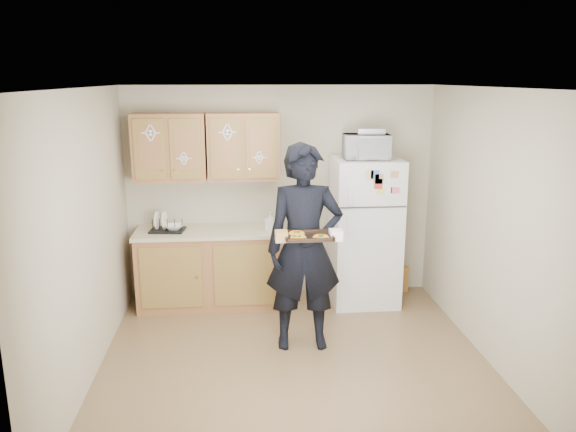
{
  "coord_description": "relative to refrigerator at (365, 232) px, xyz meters",
  "views": [
    {
      "loc": [
        -0.48,
        -4.72,
        2.59
      ],
      "look_at": [
        -0.03,
        0.45,
        1.3
      ],
      "focal_mm": 35.0,
      "sensor_mm": 36.0,
      "label": 1
    }
  ],
  "objects": [
    {
      "name": "pizza_front_right",
      "position": [
        -0.73,
        -1.44,
        0.37
      ],
      "size": [
        0.14,
        0.14,
        0.02
      ],
      "primitive_type": "cylinder",
      "color": "orange",
      "rests_on": "baking_tray"
    },
    {
      "name": "pizza_front_left",
      "position": [
        -0.93,
        -1.44,
        0.37
      ],
      "size": [
        0.14,
        0.14,
        0.02
      ],
      "primitive_type": "cylinder",
      "color": "orange",
      "rests_on": "baking_tray"
    },
    {
      "name": "wall_back",
      "position": [
        -0.95,
        0.37,
        0.4
      ],
      "size": [
        3.6,
        0.04,
        2.5
      ],
      "primitive_type": "cube",
      "color": "#B5AC93",
      "rests_on": "floor"
    },
    {
      "name": "floor",
      "position": [
        -0.95,
        -1.43,
        -0.85
      ],
      "size": [
        3.6,
        3.6,
        0.0
      ],
      "primitive_type": "plane",
      "color": "brown",
      "rests_on": "ground"
    },
    {
      "name": "cereal_box",
      "position": [
        0.52,
        0.24,
        -0.69
      ],
      "size": [
        0.2,
        0.07,
        0.32
      ],
      "primitive_type": "cube",
      "color": "gold",
      "rests_on": "floor"
    },
    {
      "name": "dish_rack",
      "position": [
        -2.25,
        0.04,
        0.13
      ],
      "size": [
        0.41,
        0.32,
        0.15
      ],
      "primitive_type": "cube",
      "rotation": [
        0.0,
        0.0,
        -0.12
      ],
      "color": "black",
      "rests_on": "countertop"
    },
    {
      "name": "wall_right",
      "position": [
        0.85,
        -1.43,
        0.4
      ],
      "size": [
        0.04,
        3.6,
        2.5
      ],
      "primitive_type": "cube",
      "color": "#B5AC93",
      "rests_on": "floor"
    },
    {
      "name": "wall_left",
      "position": [
        -2.75,
        -1.43,
        0.4
      ],
      "size": [
        0.04,
        3.6,
        2.5
      ],
      "primitive_type": "cube",
      "color": "#B5AC93",
      "rests_on": "floor"
    },
    {
      "name": "foil_pan",
      "position": [
        0.03,
        -0.02,
        1.16
      ],
      "size": [
        0.31,
        0.24,
        0.06
      ],
      "primitive_type": "cube",
      "rotation": [
        0.0,
        0.0,
        -0.1
      ],
      "color": "silver",
      "rests_on": "microwave"
    },
    {
      "name": "countertop",
      "position": [
        -1.8,
        0.05,
        0.03
      ],
      "size": [
        1.64,
        0.64,
        0.04
      ],
      "primitive_type": "cube",
      "color": "beige",
      "rests_on": "base_cabinet"
    },
    {
      "name": "base_cabinet",
      "position": [
        -1.8,
        0.05,
        -0.42
      ],
      "size": [
        1.6,
        0.6,
        0.86
      ],
      "primitive_type": "cube",
      "color": "brown",
      "rests_on": "floor"
    },
    {
      "name": "bowl",
      "position": [
        -2.18,
        0.04,
        0.09
      ],
      "size": [
        0.21,
        0.21,
        0.05
      ],
      "primitive_type": "imported",
      "rotation": [
        0.0,
        0.0,
        -0.03
      ],
      "color": "white",
      "rests_on": "dish_rack"
    },
    {
      "name": "ceiling",
      "position": [
        -0.95,
        -1.43,
        1.65
      ],
      "size": [
        3.6,
        3.6,
        0.0
      ],
      "primitive_type": "plane",
      "color": "silver",
      "rests_on": "wall_back"
    },
    {
      "name": "person",
      "position": [
        -0.83,
        -1.07,
        0.15
      ],
      "size": [
        0.73,
        0.48,
        2.0
      ],
      "primitive_type": "imported",
      "rotation": [
        0.0,
        0.0,
        -0.01
      ],
      "color": "black",
      "rests_on": "floor"
    },
    {
      "name": "wall_front",
      "position": [
        -0.95,
        -3.23,
        0.4
      ],
      "size": [
        3.6,
        0.04,
        2.5
      ],
      "primitive_type": "cube",
      "color": "#B5AC93",
      "rests_on": "floor"
    },
    {
      "name": "microwave",
      "position": [
        -0.03,
        -0.05,
        0.99
      ],
      "size": [
        0.51,
        0.35,
        0.28
      ],
      "primitive_type": "imported",
      "rotation": [
        0.0,
        0.0,
        -0.03
      ],
      "color": "white",
      "rests_on": "refrigerator"
    },
    {
      "name": "baking_tray",
      "position": [
        -0.83,
        -1.37,
        0.35
      ],
      "size": [
        0.43,
        0.32,
        0.04
      ],
      "primitive_type": "cube",
      "rotation": [
        0.0,
        0.0,
        -0.01
      ],
      "color": "black",
      "rests_on": "person"
    },
    {
      "name": "soap_bottle",
      "position": [
        -1.1,
        -0.01,
        0.15
      ],
      "size": [
        0.12,
        0.12,
        0.21
      ],
      "primitive_type": "imported",
      "rotation": [
        0.0,
        0.0,
        -0.28
      ],
      "color": "white",
      "rests_on": "countertop"
    },
    {
      "name": "pizza_back_left",
      "position": [
        -0.93,
        -1.3,
        0.37
      ],
      "size": [
        0.14,
        0.14,
        0.02
      ],
      "primitive_type": "cylinder",
      "color": "orange",
      "rests_on": "baking_tray"
    },
    {
      "name": "upper_cab_right",
      "position": [
        -1.38,
        0.18,
        0.98
      ],
      "size": [
        0.8,
        0.33,
        0.75
      ],
      "primitive_type": "cube",
      "color": "brown",
      "rests_on": "wall_back"
    },
    {
      "name": "refrigerator",
      "position": [
        0.0,
        0.0,
        0.0
      ],
      "size": [
        0.75,
        0.7,
        1.7
      ],
      "primitive_type": "cube",
      "color": "white",
      "rests_on": "floor"
    },
    {
      "name": "upper_cab_left",
      "position": [
        -2.2,
        0.18,
        0.98
      ],
      "size": [
        0.8,
        0.33,
        0.75
      ],
      "primitive_type": "cube",
      "color": "brown",
      "rests_on": "wall_back"
    }
  ]
}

